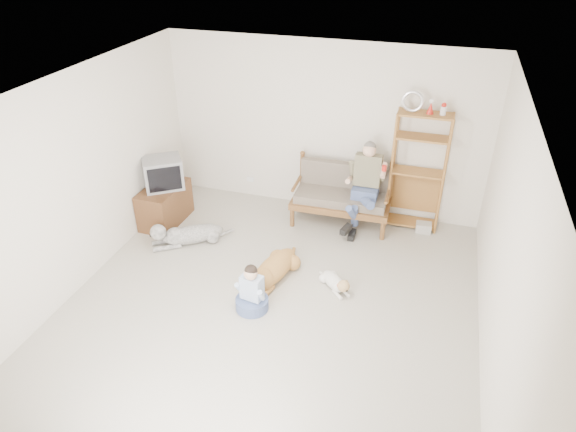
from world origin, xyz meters
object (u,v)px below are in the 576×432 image
(tv_stand, at_px, (164,204))
(golden_retriever, at_px, (270,272))
(etagere, at_px, (418,171))
(loveseat, at_px, (342,193))

(tv_stand, relative_size, golden_retriever, 0.66)
(etagere, distance_m, tv_stand, 3.91)
(loveseat, bearing_deg, etagere, 9.30)
(etagere, relative_size, tv_stand, 2.33)
(tv_stand, xyz_separation_m, golden_retriever, (2.08, -1.00, -0.13))
(golden_retriever, bearing_deg, loveseat, 85.59)
(tv_stand, bearing_deg, golden_retriever, -23.89)
(loveseat, distance_m, tv_stand, 2.78)
(tv_stand, bearing_deg, loveseat, 19.29)
(etagere, bearing_deg, golden_retriever, -128.98)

